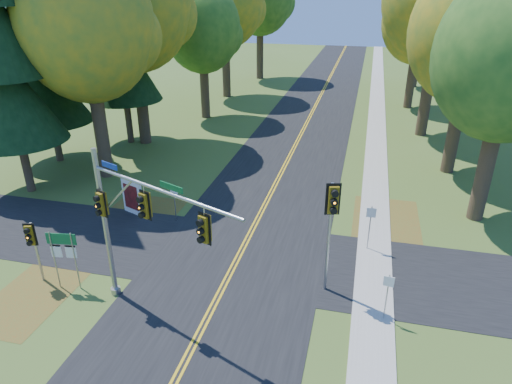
% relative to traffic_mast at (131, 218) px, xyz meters
% --- Properties ---
extents(ground, '(160.00, 160.00, 0.00)m').
position_rel_traffic_mast_xyz_m(ground, '(2.62, 2.70, -4.10)').
color(ground, '#445D21').
rests_on(ground, ground).
extents(road_main, '(8.00, 160.00, 0.02)m').
position_rel_traffic_mast_xyz_m(road_main, '(2.62, 2.70, -4.09)').
color(road_main, black).
rests_on(road_main, ground).
extents(road_cross, '(60.00, 6.00, 0.02)m').
position_rel_traffic_mast_xyz_m(road_cross, '(2.62, 4.70, -4.09)').
color(road_cross, black).
rests_on(road_cross, ground).
extents(centerline_left, '(0.10, 160.00, 0.01)m').
position_rel_traffic_mast_xyz_m(centerline_left, '(2.52, 2.70, -4.07)').
color(centerline_left, gold).
rests_on(centerline_left, road_main).
extents(centerline_right, '(0.10, 160.00, 0.01)m').
position_rel_traffic_mast_xyz_m(centerline_right, '(2.72, 2.70, -4.07)').
color(centerline_right, gold).
rests_on(centerline_right, road_main).
extents(sidewalk_east, '(1.60, 160.00, 0.06)m').
position_rel_traffic_mast_xyz_m(sidewalk_east, '(8.82, 2.70, -4.07)').
color(sidewalk_east, '#9E998E').
rests_on(sidewalk_east, ground).
extents(leaf_patch_w_near, '(4.00, 6.00, 0.00)m').
position_rel_traffic_mast_xyz_m(leaf_patch_w_near, '(-3.88, 6.70, -4.09)').
color(leaf_patch_w_near, brown).
rests_on(leaf_patch_w_near, ground).
extents(leaf_patch_e, '(3.50, 8.00, 0.00)m').
position_rel_traffic_mast_xyz_m(leaf_patch_e, '(9.42, 8.70, -4.09)').
color(leaf_patch_e, brown).
rests_on(leaf_patch_e, ground).
extents(leaf_patch_w_far, '(3.00, 5.00, 0.00)m').
position_rel_traffic_mast_xyz_m(leaf_patch_w_far, '(-4.88, -0.30, -4.09)').
color(leaf_patch_w_far, brown).
rests_on(leaf_patch_w_far, ground).
extents(tree_w_a, '(8.00, 8.00, 14.15)m').
position_rel_traffic_mast_xyz_m(tree_w_a, '(-8.51, 12.09, 5.39)').
color(tree_w_a, '#38281C').
rests_on(tree_w_a, ground).
extents(tree_e_a, '(7.20, 7.20, 12.73)m').
position_rel_traffic_mast_xyz_m(tree_e_a, '(14.18, 11.48, 4.43)').
color(tree_e_a, '#38281C').
rests_on(tree_e_a, ground).
extents(tree_w_b, '(8.60, 8.60, 15.38)m').
position_rel_traffic_mast_xyz_m(tree_w_b, '(-9.10, 18.99, 6.27)').
color(tree_w_b, '#38281C').
rests_on(tree_w_b, ground).
extents(tree_e_b, '(7.60, 7.60, 13.33)m').
position_rel_traffic_mast_xyz_m(tree_e_b, '(13.59, 18.28, 4.80)').
color(tree_e_b, '#38281C').
rests_on(tree_e_b, ground).
extents(tree_w_c, '(6.80, 6.80, 11.91)m').
position_rel_traffic_mast_xyz_m(tree_w_c, '(-6.92, 27.17, 3.84)').
color(tree_w_c, '#38281C').
rests_on(tree_w_c, ground).
extents(tree_w_d, '(8.20, 8.20, 14.56)m').
position_rel_traffic_mast_xyz_m(tree_w_d, '(-7.51, 35.89, 5.68)').
color(tree_w_d, '#38281C').
rests_on(tree_w_d, ground).
extents(tree_e_d, '(7.00, 7.00, 12.32)m').
position_rel_traffic_mast_xyz_m(tree_e_d, '(11.88, 35.58, 4.14)').
color(tree_e_d, '#38281C').
rests_on(tree_e_d, ground).
extents(tree_e_e, '(7.80, 7.80, 13.74)m').
position_rel_traffic_mast_xyz_m(tree_e_e, '(13.09, 46.28, 5.09)').
color(tree_e_e, '#38281C').
rests_on(tree_e_e, ground).
extents(pine_b, '(5.60, 5.60, 17.31)m').
position_rel_traffic_mast_xyz_m(pine_b, '(-13.38, 13.70, 4.06)').
color(pine_b, '#38281C').
rests_on(pine_b, ground).
extents(pine_c, '(5.60, 5.60, 20.56)m').
position_rel_traffic_mast_xyz_m(pine_c, '(-10.38, 18.70, 5.59)').
color(pine_c, '#38281C').
rests_on(pine_c, ground).
extents(traffic_mast, '(6.53, 2.89, 6.38)m').
position_rel_traffic_mast_xyz_m(traffic_mast, '(0.00, 0.00, 0.00)').
color(traffic_mast, '#94969C').
rests_on(traffic_mast, ground).
extents(east_signal_pole, '(0.56, 0.67, 4.98)m').
position_rel_traffic_mast_xyz_m(east_signal_pole, '(6.88, 2.87, -0.32)').
color(east_signal_pole, '#92969A').
rests_on(east_signal_pole, ground).
extents(ped_signal_pole, '(0.45, 0.53, 2.90)m').
position_rel_traffic_mast_xyz_m(ped_signal_pole, '(-5.08, 0.62, -1.94)').
color(ped_signal_pole, '#9B9FA4').
rests_on(ped_signal_pole, ground).
extents(route_sign_cluster, '(1.25, 0.22, 2.69)m').
position_rel_traffic_mast_xyz_m(route_sign_cluster, '(-3.66, 0.61, -2.21)').
color(route_sign_cluster, gray).
rests_on(route_sign_cluster, ground).
extents(info_kiosk, '(1.40, 0.71, 1.97)m').
position_rel_traffic_mast_xyz_m(info_kiosk, '(-4.24, 7.43, -3.12)').
color(info_kiosk, white).
rests_on(info_kiosk, ground).
extents(reg_sign_e_north, '(0.44, 0.08, 2.32)m').
position_rel_traffic_mast_xyz_m(reg_sign_e_north, '(8.48, 6.70, -2.51)').
color(reg_sign_e_north, gray).
rests_on(reg_sign_e_north, ground).
extents(reg_sign_e_south, '(0.39, 0.08, 2.06)m').
position_rel_traffic_mast_xyz_m(reg_sign_e_south, '(9.21, 1.69, -2.69)').
color(reg_sign_e_south, gray).
rests_on(reg_sign_e_south, ground).
extents(reg_sign_w, '(0.36, 0.17, 1.99)m').
position_rel_traffic_mast_xyz_m(reg_sign_w, '(-1.66, 7.25, -2.73)').
color(reg_sign_w, gray).
rests_on(reg_sign_w, ground).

